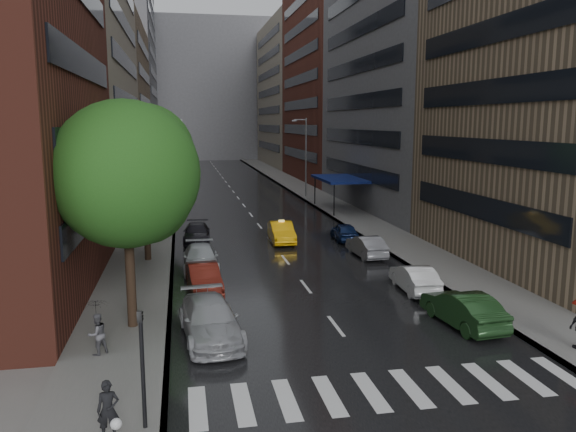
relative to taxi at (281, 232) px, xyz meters
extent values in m
plane|color=gray|center=(-0.69, -21.28, -0.75)|extent=(220.00, 220.00, 0.00)
cube|color=black|center=(-0.69, 28.72, -0.75)|extent=(14.00, 140.00, 0.01)
cube|color=gray|center=(-9.69, 28.72, -0.68)|extent=(4.00, 140.00, 0.15)
cube|color=gray|center=(8.31, 28.72, -0.68)|extent=(4.00, 140.00, 0.15)
cube|color=silver|center=(-6.79, -23.28, -0.74)|extent=(0.55, 2.80, 0.01)
cube|color=silver|center=(-5.39, -23.28, -0.74)|extent=(0.55, 2.80, 0.01)
cube|color=silver|center=(-3.99, -23.28, -0.74)|extent=(0.55, 2.80, 0.01)
cube|color=silver|center=(-2.59, -23.28, -0.74)|extent=(0.55, 2.80, 0.01)
cube|color=silver|center=(-1.19, -23.28, -0.74)|extent=(0.55, 2.80, 0.01)
cube|color=silver|center=(0.21, -23.28, -0.74)|extent=(0.55, 2.80, 0.01)
cube|color=silver|center=(1.61, -23.28, -0.74)|extent=(0.55, 2.80, 0.01)
cube|color=silver|center=(3.01, -23.28, -0.74)|extent=(0.55, 2.80, 0.01)
cube|color=silver|center=(4.41, -23.28, -0.74)|extent=(0.55, 2.80, 0.01)
cube|color=silver|center=(5.81, -23.28, -0.74)|extent=(0.55, 2.80, 0.01)
cube|color=gray|center=(-15.69, 14.72, 16.25)|extent=(8.00, 28.00, 34.00)
cube|color=#937A5B|center=(-15.69, 42.72, 10.25)|extent=(8.00, 28.00, 22.00)
cube|color=slate|center=(-15.69, 72.72, 18.25)|extent=(8.00, 32.00, 38.00)
cube|color=#937A5B|center=(14.31, -9.28, 14.25)|extent=(8.00, 20.00, 30.00)
cube|color=slate|center=(14.31, 14.72, 11.25)|extent=(8.00, 28.00, 24.00)
cube|color=maroon|center=(14.31, 42.72, 17.25)|extent=(8.00, 28.00, 36.00)
cube|color=gray|center=(14.31, 72.72, 13.25)|extent=(8.00, 32.00, 28.00)
cube|color=slate|center=(-0.69, 96.72, 15.25)|extent=(40.00, 14.00, 32.00)
cylinder|color=#382619|center=(-9.29, -15.99, 1.90)|extent=(0.40, 0.40, 5.30)
sphere|color=#1E5116|center=(-9.29, -15.99, 5.87)|extent=(6.06, 6.06, 6.06)
cylinder|color=#382619|center=(-9.29, -4.12, 1.96)|extent=(0.40, 0.40, 5.42)
sphere|color=#1E5116|center=(-9.29, -4.12, 6.03)|extent=(6.20, 6.20, 6.20)
cylinder|color=#382619|center=(-9.29, 7.80, 1.46)|extent=(0.40, 0.40, 4.43)
sphere|color=#1E5116|center=(-9.29, 7.80, 4.78)|extent=(5.06, 5.06, 5.06)
imported|color=#FFB30D|center=(0.00, 0.00, 0.00)|extent=(1.74, 4.61, 1.50)
imported|color=#A3A4A8|center=(-6.09, -17.67, 0.03)|extent=(2.70, 5.59, 1.57)
imported|color=maroon|center=(-6.09, -11.22, -0.03)|extent=(1.90, 4.51, 1.45)
imported|color=#B0B6BA|center=(-6.09, -6.82, -0.02)|extent=(2.06, 5.02, 1.46)
imported|color=black|center=(-6.09, 1.28, -0.08)|extent=(2.14, 4.73, 1.34)
imported|color=#1A391A|center=(4.71, -18.24, 0.01)|extent=(2.06, 4.78, 1.53)
imported|color=white|center=(4.71, -13.10, -0.06)|extent=(1.72, 4.29, 1.39)
imported|color=slate|center=(4.71, -5.32, -0.06)|extent=(1.67, 4.29, 1.39)
imported|color=#0E1C44|center=(4.71, -0.23, -0.09)|extent=(1.81, 3.98, 1.32)
imported|color=black|center=(-9.22, -24.76, 0.23)|extent=(0.63, 0.43, 1.66)
sphere|color=white|center=(-9.02, -24.86, -0.15)|extent=(0.32, 0.32, 0.32)
imported|color=#58575D|center=(-10.32, -18.82, 0.19)|extent=(0.97, 0.95, 1.58)
imported|color=black|center=(-10.32, -18.82, 1.05)|extent=(0.96, 0.98, 0.88)
cylinder|color=black|center=(-8.29, -24.38, 1.00)|extent=(0.12, 0.12, 3.20)
imported|color=black|center=(-8.29, -24.38, 2.40)|extent=(0.18, 0.15, 0.90)
cylinder|color=gray|center=(-8.49, 8.72, 3.90)|extent=(0.18, 0.18, 9.00)
cube|color=gray|center=(-7.09, 8.72, 8.10)|extent=(0.50, 0.22, 0.16)
cylinder|color=gray|center=(7.11, 23.72, 3.90)|extent=(0.18, 0.18, 9.00)
cube|color=gray|center=(5.71, 23.72, 8.10)|extent=(0.50, 0.22, 0.16)
cube|color=navy|center=(8.31, 13.72, 2.40)|extent=(4.00, 8.00, 0.25)
cylinder|color=black|center=(6.71, 9.92, 0.90)|extent=(0.12, 0.12, 3.00)
cylinder|color=black|center=(6.71, 17.52, 0.90)|extent=(0.12, 0.12, 3.00)
camera|label=1|loc=(-7.05, -39.61, 7.98)|focal=35.00mm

